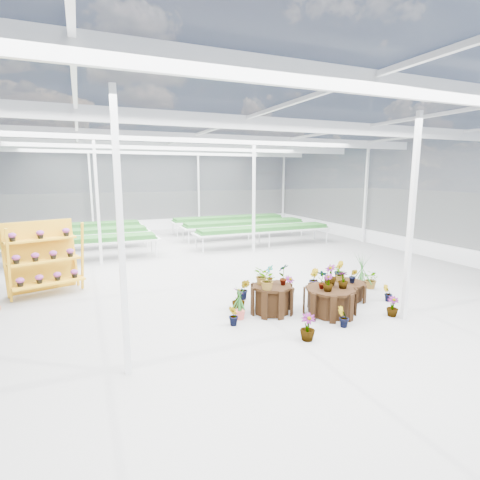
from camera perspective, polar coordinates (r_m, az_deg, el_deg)
name	(u,v)px	position (r m, az deg, el deg)	size (l,w,h in m)	color
ground_plane	(218,286)	(11.02, -3.33, -6.96)	(24.00, 24.00, 0.00)	gray
greenhouse_shell	(217,209)	(10.58, -3.45, 4.77)	(18.00, 24.00, 4.50)	white
steel_frame	(217,209)	(10.58, -3.45, 4.77)	(18.00, 24.00, 4.50)	silver
nursery_benches	(166,235)	(17.71, -11.23, 0.76)	(16.00, 7.00, 0.84)	silver
plinth_tall	(272,299)	(8.89, 4.85, -8.96)	(0.97, 0.97, 0.66)	black
plinth_mid	(330,301)	(9.03, 13.50, -9.04)	(1.18, 1.18, 0.62)	black
plinth_low	(345,291)	(10.16, 15.71, -7.43)	(1.03, 1.03, 0.46)	black
shelf_rack	(44,259)	(11.32, -27.69, -2.52)	(1.85, 0.98, 1.96)	#CB9016
nursery_plants	(314,284)	(9.48, 11.15, -6.65)	(5.00, 3.15, 1.29)	#215721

